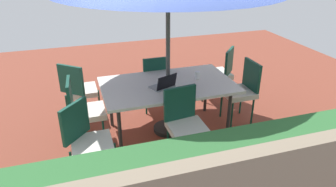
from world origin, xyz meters
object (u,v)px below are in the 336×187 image
object	(u,v)px
chair_east	(83,109)
cup	(197,75)
chair_north	(185,122)
chair_southwest	(220,71)
chair_south	(154,80)
chair_northeast	(87,139)
laptop	(164,85)
dining_table	(168,87)
chair_southeast	(79,89)
chair_west	(242,88)

from	to	relation	value
chair_east	cup	xyz separation A→B (m)	(-1.68, -0.01, 0.28)
chair_north	chair_east	xyz separation A→B (m)	(1.20, -0.76, 0.00)
chair_southwest	chair_south	bearing A→B (deg)	-48.06
chair_south	cup	bearing A→B (deg)	124.52
chair_northeast	cup	size ratio (longest dim) A/B	8.64
laptop	cup	world-z (taller)	laptop
chair_south	dining_table	bearing A→B (deg)	90.00
chair_southeast	chair_west	bearing A→B (deg)	-156.52
chair_west	chair_east	xyz separation A→B (m)	(2.41, -0.07, 0.00)
dining_table	laptop	xyz separation A→B (m)	(0.10, 0.12, 0.10)
chair_south	chair_northeast	size ratio (longest dim) A/B	1.00
chair_west	chair_southeast	bearing A→B (deg)	-108.02
chair_southeast	cup	size ratio (longest dim) A/B	8.64
dining_table	chair_west	world-z (taller)	chair_west
chair_south	chair_northeast	distance (m)	1.90
chair_southeast	laptop	world-z (taller)	laptop
chair_east	laptop	world-z (taller)	laptop
chair_northeast	chair_south	bearing A→B (deg)	3.05
chair_west	laptop	distance (m)	1.33
chair_southwest	cup	world-z (taller)	chair_southwest
chair_southeast	chair_east	bearing A→B (deg)	132.26
chair_southwest	laptop	world-z (taller)	laptop
chair_southwest	chair_east	size ratio (longest dim) A/B	1.00
chair_southwest	chair_east	xyz separation A→B (m)	(2.40, 0.70, 0.00)
chair_southeast	chair_west	distance (m)	2.54
chair_northeast	chair_west	world-z (taller)	same
laptop	chair_southeast	bearing A→B (deg)	-58.80
chair_west	chair_east	bearing A→B (deg)	-91.92
chair_south	chair_west	bearing A→B (deg)	147.32
dining_table	chair_west	size ratio (longest dim) A/B	1.92
chair_southwest	cup	size ratio (longest dim) A/B	8.64
chair_west	chair_southwest	bearing A→B (deg)	179.96
chair_southwest	cup	xyz separation A→B (m)	(0.73, 0.68, 0.28)
chair_southeast	chair_north	world-z (taller)	same
chair_north	chair_south	size ratio (longest dim) A/B	1.00
chair_southwest	laptop	size ratio (longest dim) A/B	2.53
laptop	dining_table	bearing A→B (deg)	-150.53
chair_south	chair_west	xyz separation A→B (m)	(-1.21, 0.76, 0.00)
chair_north	chair_southeast	bearing A→B (deg)	122.40
chair_south	chair_east	world-z (taller)	same
chair_north	laptop	distance (m)	0.67
dining_table	chair_northeast	xyz separation A→B (m)	(1.22, 0.75, -0.17)
dining_table	cup	xyz separation A→B (m)	(-0.47, -0.05, 0.11)
dining_table	chair_southwest	size ratio (longest dim) A/B	1.92
chair_east	chair_west	bearing A→B (deg)	-87.72
chair_northeast	cup	world-z (taller)	chair_northeast
chair_southwest	chair_southeast	size ratio (longest dim) A/B	1.00
chair_north	chair_south	distance (m)	1.45
chair_northeast	laptop	bearing A→B (deg)	-18.27
chair_northeast	laptop	xyz separation A→B (m)	(-1.12, -0.62, 0.27)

